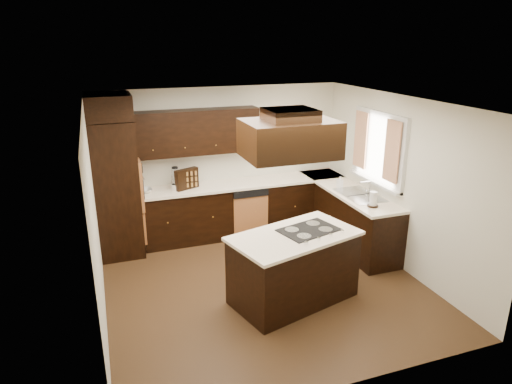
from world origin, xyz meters
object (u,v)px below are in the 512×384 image
oven_column (117,189)px  spice_rack (187,179)px  range_hood (290,139)px  island (294,269)px

oven_column → spice_rack: 1.10m
oven_column → range_hood: size_ratio=2.02×
island → spice_rack: spice_rack is taller
island → spice_rack: (-0.90, 2.25, 0.65)m
island → spice_rack: size_ratio=3.82×
island → range_hood: size_ratio=1.47×
island → range_hood: range_hood is taller
oven_column → spice_rack: oven_column is taller
island → range_hood: (-0.13, -0.07, 1.72)m
spice_rack → oven_column: bearing=159.2°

